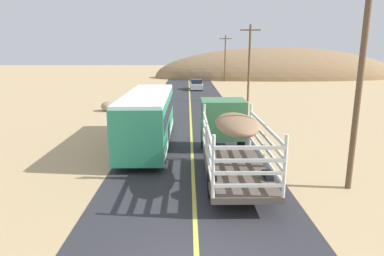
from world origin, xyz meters
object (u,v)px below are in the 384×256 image
at_px(bus, 148,118).
at_px(power_pole_near, 360,80).
at_px(livestock_truck, 227,128).
at_px(power_pole_mid, 249,61).
at_px(power_pole_far, 225,57).
at_px(boulder_mid_field, 109,106).
at_px(car_far, 197,85).

bearing_deg(bus, power_pole_near, -35.47).
bearing_deg(power_pole_near, livestock_truck, 142.31).
height_order(power_pole_near, power_pole_mid, power_pole_near).
bearing_deg(power_pole_mid, power_pole_near, -90.00).
height_order(livestock_truck, power_pole_mid, power_pole_mid).
relative_size(power_pole_far, boulder_mid_field, 5.51).
bearing_deg(power_pole_far, bus, -102.19).
distance_m(car_far, power_pole_mid, 13.27).
height_order(bus, power_pole_mid, power_pole_mid).
bearing_deg(boulder_mid_field, livestock_truck, -57.30).
relative_size(power_pole_mid, boulder_mid_field, 5.63).
relative_size(livestock_truck, power_pole_near, 1.14).
bearing_deg(power_pole_near, car_far, 98.70).
bearing_deg(power_pole_near, boulder_mid_field, 127.65).
bearing_deg(car_far, bus, -97.09).
xyz_separation_m(livestock_truck, bus, (-4.40, 2.85, -0.04)).
xyz_separation_m(power_pole_near, boulder_mid_field, (-14.29, 18.53, -4.11)).
bearing_deg(livestock_truck, power_pole_near, -37.69).
distance_m(bus, car_far, 29.65).
height_order(power_pole_mid, power_pole_far, power_pole_mid).
height_order(power_pole_far, boulder_mid_field, power_pole_far).
relative_size(bus, car_far, 2.27).
relative_size(car_far, power_pole_far, 0.54).
bearing_deg(livestock_truck, power_pole_far, 84.00).
bearing_deg(power_pole_mid, boulder_mid_field, -157.48).
bearing_deg(bus, boulder_mid_field, 113.17).
height_order(car_far, power_pole_far, power_pole_far).
xyz_separation_m(livestock_truck, power_pole_near, (4.75, -3.67, 2.77)).
distance_m(power_pole_far, boulder_mid_field, 33.81).
bearing_deg(bus, livestock_truck, -32.94).
relative_size(bus, power_pole_far, 1.22).
relative_size(bus, power_pole_mid, 1.20).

